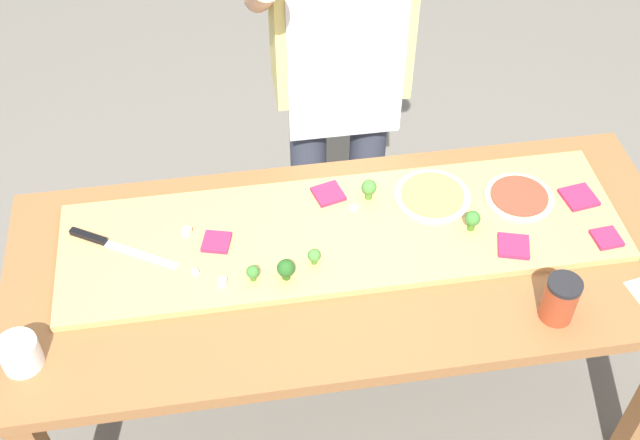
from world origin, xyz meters
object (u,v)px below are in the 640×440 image
object	(u,v)px
cheese_crumble_b	(223,282)
broccoli_floret_center_right	(369,188)
prep_table	(347,280)
cheese_crumble_a	(354,208)
pizza_whole_pesto_green	(432,196)
sauce_jar	(560,299)
pizza_slice_near_right	(217,242)
cheese_crumble_d	(187,232)
flour_cup	(20,355)
pizza_slice_far_right	(607,238)
pizza_slice_near_left	(579,197)
broccoli_floret_back_mid	(473,219)
broccoli_floret_back_right	(314,256)
pizza_slice_far_left	(514,246)
cheese_crumble_c	(195,272)
chefs_knife	(108,243)
pizza_whole_tomato_red	(519,197)
pizza_slice_center	(328,194)
broccoli_floret_front_left	(253,272)
cook_center	(341,60)
broccoli_floret_back_left	(286,269)

from	to	relation	value
cheese_crumble_b	broccoli_floret_center_right	bearing A→B (deg)	30.47
prep_table	cheese_crumble_a	world-z (taller)	cheese_crumble_a
pizza_whole_pesto_green	sauce_jar	xyz separation A→B (m)	(0.21, -0.43, 0.04)
pizza_slice_near_right	cheese_crumble_d	world-z (taller)	cheese_crumble_d
flour_cup	prep_table	bearing A→B (deg)	14.29
pizza_slice_far_right	cheese_crumble_d	world-z (taller)	cheese_crumble_d
pizza_slice_near_left	broccoli_floret_back_mid	bearing A→B (deg)	-168.74
pizza_slice_far_right	broccoli_floret_center_right	size ratio (longest dim) A/B	1.09
pizza_slice_near_right	broccoli_floret_back_right	distance (m)	0.27
cheese_crumble_b	sauce_jar	size ratio (longest dim) A/B	0.16
pizza_slice_near_left	pizza_slice_far_left	world-z (taller)	same
cheese_crumble_c	cheese_crumble_d	xyz separation A→B (m)	(-0.02, 0.14, 0.00)
cheese_crumble_b	flour_cup	size ratio (longest dim) A/B	0.21
chefs_knife	pizza_slice_far_left	xyz separation A→B (m)	(1.07, -0.18, 0.00)
chefs_knife	broccoli_floret_back_mid	distance (m)	0.98
pizza_whole_tomato_red	pizza_slice_far_right	size ratio (longest dim) A/B	2.81
pizza_slice_center	broccoli_floret_front_left	xyz separation A→B (m)	(-0.24, -0.27, 0.02)
pizza_slice_far_left	broccoli_floret_back_right	size ratio (longest dim) A/B	1.75
pizza_slice_far_left	broccoli_floret_center_right	distance (m)	0.43
pizza_slice_far_right	pizza_slice_near_right	bearing A→B (deg)	172.02
broccoli_floret_back_mid	cook_center	bearing A→B (deg)	116.61
broccoli_floret_center_right	flour_cup	bearing A→B (deg)	-156.36
chefs_knife	pizza_whole_tomato_red	world-z (taller)	same
cheese_crumble_d	flour_cup	world-z (taller)	flour_cup
pizza_whole_tomato_red	cheese_crumble_b	bearing A→B (deg)	-167.81
pizza_slice_far_left	cheese_crumble_a	size ratio (longest dim) A/B	5.08
pizza_slice_near_left	cheese_crumble_d	distance (m)	1.10
pizza_slice_near_left	cheese_crumble_a	world-z (taller)	cheese_crumble_a
pizza_slice_near_right	pizza_slice_far_left	size ratio (longest dim) A/B	0.88
sauce_jar	cheese_crumble_a	bearing A→B (deg)	136.22
pizza_slice_near_right	flour_cup	distance (m)	0.56
broccoli_floret_back_left	sauce_jar	world-z (taller)	sauce_jar
pizza_slice_near_left	pizza_slice_far_left	xyz separation A→B (m)	(-0.24, -0.15, 0.00)
cheese_crumble_a	cheese_crumble_d	world-z (taller)	cheese_crumble_d
pizza_slice_near_right	pizza_slice_far_left	bearing A→B (deg)	-9.80
pizza_slice_near_left	pizza_whole_tomato_red	bearing A→B (deg)	171.75
pizza_slice_near_left	cheese_crumble_b	size ratio (longest dim) A/B	4.24
flour_cup	broccoli_floret_front_left	bearing A→B (deg)	15.31
pizza_slice_center	broccoli_floret_center_right	distance (m)	0.12
broccoli_floret_front_left	broccoli_floret_center_right	world-z (taller)	broccoli_floret_center_right
pizza_slice_near_left	pizza_slice_center	distance (m)	0.71
cheese_crumble_d	cook_center	size ratio (longest dim) A/B	0.01
cheese_crumble_a	cheese_crumble_d	distance (m)	0.47
pizza_slice_far_right	cheese_crumble_b	world-z (taller)	cheese_crumble_b
cheese_crumble_a	cheese_crumble_c	xyz separation A→B (m)	(-0.45, -0.16, -0.00)
pizza_slice_far_left	cheese_crumble_d	bearing A→B (deg)	168.10
pizza_slice_near_left	broccoli_floret_back_right	distance (m)	0.79
prep_table	cheese_crumble_b	xyz separation A→B (m)	(-0.34, -0.06, 0.13)
cheese_crumble_c	broccoli_floret_back_mid	bearing A→B (deg)	3.42
broccoli_floret_front_left	cheese_crumble_c	world-z (taller)	broccoli_floret_front_left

